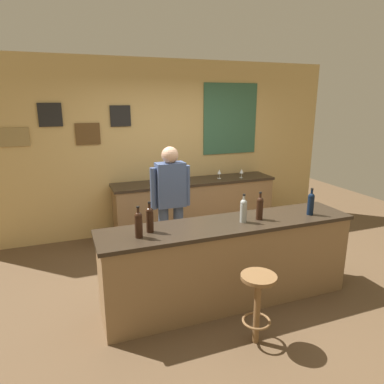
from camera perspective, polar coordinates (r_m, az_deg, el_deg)
ground_plane at (r=4.37m, az=3.50°, el=-14.75°), size 10.00×10.00×0.00m
back_wall at (r=5.76m, az=-4.50°, el=7.43°), size 6.00×0.09×2.80m
bar_counter at (r=3.84m, az=6.10°, el=-11.48°), size 2.78×0.60×0.92m
side_counter at (r=5.74m, az=0.48°, el=-2.41°), size 2.69×0.56×0.90m
bartender at (r=4.38m, az=-3.55°, el=-1.38°), size 0.52×0.21×1.62m
bar_stool at (r=3.27m, az=10.82°, el=-16.78°), size 0.32×0.32×0.68m
wine_bottle_a at (r=3.25m, az=-8.84°, el=-5.20°), size 0.07×0.07×0.31m
wine_bottle_b at (r=3.37m, az=-7.00°, el=-4.40°), size 0.07×0.07×0.31m
wine_bottle_c at (r=3.65m, az=8.53°, el=-2.92°), size 0.07×0.07×0.31m
wine_bottle_d at (r=3.76m, az=11.15°, el=-2.50°), size 0.07×0.07×0.31m
wine_bottle_e at (r=4.06m, az=19.07°, el=-1.73°), size 0.07×0.07×0.31m
wine_glass_a at (r=5.75m, az=4.53°, el=3.33°), size 0.07×0.07×0.16m
wine_glass_b at (r=5.84m, az=8.19°, el=3.41°), size 0.07×0.07×0.16m
coffee_mug at (r=5.54m, az=-1.24°, el=2.26°), size 0.12×0.08×0.09m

